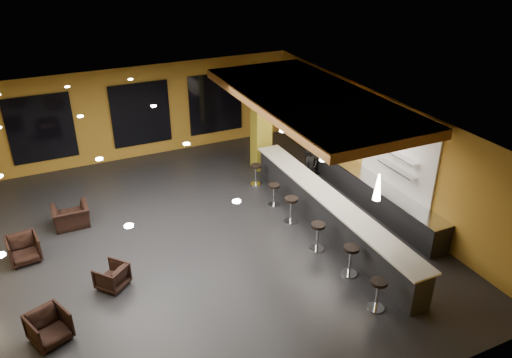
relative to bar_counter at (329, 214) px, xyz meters
name	(u,v)px	position (x,y,z in m)	size (l,w,h in m)	color
floor	(200,242)	(-3.65, 1.00, -0.55)	(12.00, 13.00, 0.10)	black
ceiling	(193,124)	(-3.65, 1.00, 3.05)	(12.00, 13.00, 0.10)	black
wall_back	(140,112)	(-3.65, 7.55, 1.25)	(12.00, 0.10, 3.50)	#A37524
wall_front	(327,356)	(-3.65, -5.55, 1.25)	(12.00, 0.10, 3.50)	#A37524
wall_right	(379,148)	(2.40, 1.00, 1.25)	(0.10, 13.00, 3.50)	#A37524
wood_soffit	(309,99)	(0.35, 2.00, 2.86)	(3.60, 8.00, 0.28)	#955D2B
window_left	(41,129)	(-7.15, 7.44, 1.20)	(2.20, 0.06, 2.40)	black
window_center	(141,114)	(-3.65, 7.44, 1.20)	(2.20, 0.06, 2.40)	black
window_right	(216,103)	(-0.65, 7.44, 1.20)	(2.20, 0.06, 2.40)	black
tile_backsplash	(398,153)	(2.31, 0.00, 1.50)	(0.06, 3.20, 2.40)	white
bar_counter	(329,214)	(0.00, 0.00, 0.00)	(0.60, 8.00, 1.00)	black
bar_top	(330,198)	(0.00, 0.00, 0.52)	(0.78, 8.10, 0.05)	beige
prep_counter	(374,194)	(2.00, 0.50, -0.07)	(0.70, 6.00, 0.86)	black
prep_top	(375,182)	(2.00, 0.50, 0.39)	(0.72, 6.00, 0.03)	silver
wall_shelf_lower	(397,169)	(2.17, -0.20, 1.10)	(0.30, 1.50, 0.03)	silver
wall_shelf_upper	(399,155)	(2.17, -0.20, 1.55)	(0.30, 1.50, 0.03)	silver
column	(261,123)	(0.00, 4.60, 1.25)	(0.60, 0.60, 3.50)	#A59325
pendant_0	(378,187)	(0.00, -2.00, 1.85)	(0.20, 0.20, 0.70)	white
pendant_1	(323,150)	(0.00, 0.50, 1.85)	(0.20, 0.20, 0.70)	white
pendant_2	(282,121)	(0.00, 3.00, 1.85)	(0.20, 0.20, 0.70)	white
staff_a	(310,168)	(0.79, 2.41, 0.25)	(0.55, 0.36, 1.51)	black
staff_b	(316,154)	(1.46, 3.16, 0.35)	(0.83, 0.65, 1.71)	black
staff_c	(315,151)	(1.60, 3.49, 0.29)	(0.78, 0.50, 1.59)	black
armchair_a	(49,327)	(-7.85, -1.27, -0.14)	(0.76, 0.79, 0.72)	black
armchair_b	(112,276)	(-6.29, -0.02, -0.19)	(0.67, 0.69, 0.63)	black
armchair_c	(24,249)	(-8.20, 2.07, -0.14)	(0.77, 0.79, 0.72)	black
armchair_d	(71,216)	(-6.86, 3.34, -0.17)	(1.03, 0.90, 0.67)	black
bar_stool_0	(378,291)	(-0.85, -3.44, 0.02)	(0.41, 0.41, 0.81)	silver
bar_stool_1	(351,257)	(-0.68, -2.09, 0.04)	(0.43, 0.43, 0.84)	silver
bar_stool_2	(318,233)	(-0.86, -0.80, 0.03)	(0.42, 0.42, 0.82)	silver
bar_stool_3	(291,207)	(-0.83, 0.78, 0.03)	(0.42, 0.42, 0.82)	silver
bar_stool_4	(274,192)	(-0.83, 1.90, -0.03)	(0.37, 0.37, 0.74)	silver
bar_stool_5	(256,172)	(-0.75, 3.43, -0.02)	(0.38, 0.38, 0.75)	silver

